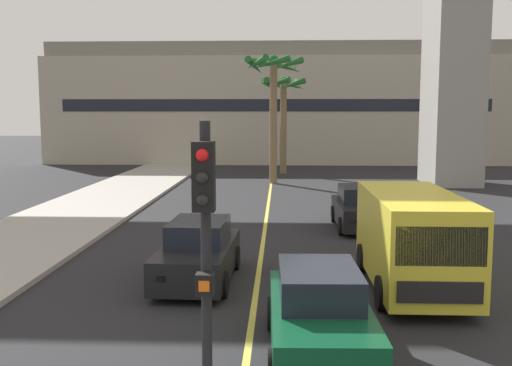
{
  "coord_description": "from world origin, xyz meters",
  "views": [
    {
      "loc": [
        0.58,
        0.31,
        4.28
      ],
      "look_at": [
        0.0,
        14.0,
        2.65
      ],
      "focal_mm": 41.19,
      "sensor_mm": 36.0,
      "label": 1
    }
  ],
  "objects_px": {
    "traffic_light_median_near": "(205,255)",
    "palm_tree_near_median": "(274,83)",
    "delivery_van": "(412,238)",
    "car_queue_front": "(198,253)",
    "palm_tree_mid_median": "(283,99)",
    "car_queue_third": "(319,316)",
    "car_queue_second": "(359,209)"
  },
  "relations": [
    {
      "from": "delivery_van",
      "to": "traffic_light_median_near",
      "type": "height_order",
      "value": "traffic_light_median_near"
    },
    {
      "from": "palm_tree_near_median",
      "to": "palm_tree_mid_median",
      "type": "distance_m",
      "value": 6.0
    },
    {
      "from": "palm_tree_near_median",
      "to": "palm_tree_mid_median",
      "type": "relative_size",
      "value": 1.13
    },
    {
      "from": "car_queue_second",
      "to": "car_queue_front",
      "type": "bearing_deg",
      "value": -124.95
    },
    {
      "from": "traffic_light_median_near",
      "to": "palm_tree_near_median",
      "type": "xyz_separation_m",
      "value": [
        0.4,
        29.43,
        3.38
      ]
    },
    {
      "from": "car_queue_front",
      "to": "palm_tree_mid_median",
      "type": "relative_size",
      "value": 0.61
    },
    {
      "from": "car_queue_front",
      "to": "delivery_van",
      "type": "height_order",
      "value": "delivery_van"
    },
    {
      "from": "car_queue_second",
      "to": "palm_tree_mid_median",
      "type": "bearing_deg",
      "value": 97.97
    },
    {
      "from": "car_queue_second",
      "to": "traffic_light_median_near",
      "type": "bearing_deg",
      "value": -103.75
    },
    {
      "from": "car_queue_third",
      "to": "delivery_van",
      "type": "xyz_separation_m",
      "value": [
        2.49,
        4.01,
        0.57
      ]
    },
    {
      "from": "car_queue_third",
      "to": "palm_tree_mid_median",
      "type": "xyz_separation_m",
      "value": [
        -0.53,
        31.61,
        4.53
      ]
    },
    {
      "from": "car_queue_third",
      "to": "delivery_van",
      "type": "relative_size",
      "value": 0.79
    },
    {
      "from": "car_queue_second",
      "to": "traffic_light_median_near",
      "type": "height_order",
      "value": "traffic_light_median_near"
    },
    {
      "from": "traffic_light_median_near",
      "to": "palm_tree_near_median",
      "type": "height_order",
      "value": "palm_tree_near_median"
    },
    {
      "from": "delivery_van",
      "to": "traffic_light_median_near",
      "type": "distance_m",
      "value": 8.84
    },
    {
      "from": "car_queue_front",
      "to": "car_queue_second",
      "type": "distance_m",
      "value": 8.8
    },
    {
      "from": "traffic_light_median_near",
      "to": "car_queue_second",
      "type": "bearing_deg",
      "value": 76.25
    },
    {
      "from": "delivery_van",
      "to": "palm_tree_near_median",
      "type": "bearing_deg",
      "value": 99.49
    },
    {
      "from": "traffic_light_median_near",
      "to": "palm_tree_mid_median",
      "type": "bearing_deg",
      "value": 88.39
    },
    {
      "from": "traffic_light_median_near",
      "to": "palm_tree_mid_median",
      "type": "relative_size",
      "value": 0.61
    },
    {
      "from": "delivery_van",
      "to": "palm_tree_near_median",
      "type": "relative_size",
      "value": 0.68
    },
    {
      "from": "delivery_van",
      "to": "palm_tree_near_median",
      "type": "height_order",
      "value": "palm_tree_near_median"
    },
    {
      "from": "delivery_van",
      "to": "car_queue_second",
      "type": "bearing_deg",
      "value": 91.79
    },
    {
      "from": "car_queue_second",
      "to": "delivery_van",
      "type": "height_order",
      "value": "delivery_van"
    },
    {
      "from": "car_queue_front",
      "to": "delivery_van",
      "type": "xyz_separation_m",
      "value": [
        5.28,
        -0.5,
        0.57
      ]
    },
    {
      "from": "traffic_light_median_near",
      "to": "car_queue_front",
      "type": "bearing_deg",
      "value": 98.71
    },
    {
      "from": "car_queue_third",
      "to": "car_queue_front",
      "type": "bearing_deg",
      "value": 121.77
    },
    {
      "from": "traffic_light_median_near",
      "to": "palm_tree_near_median",
      "type": "distance_m",
      "value": 29.63
    },
    {
      "from": "car_queue_second",
      "to": "palm_tree_mid_median",
      "type": "height_order",
      "value": "palm_tree_mid_median"
    },
    {
      "from": "car_queue_second",
      "to": "palm_tree_mid_median",
      "type": "distance_m",
      "value": 20.59
    },
    {
      "from": "car_queue_front",
      "to": "traffic_light_median_near",
      "type": "relative_size",
      "value": 0.99
    },
    {
      "from": "car_queue_second",
      "to": "car_queue_third",
      "type": "relative_size",
      "value": 1.0
    }
  ]
}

